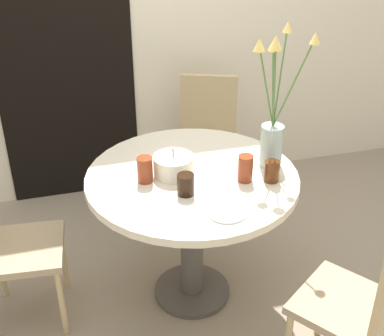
{
  "coord_description": "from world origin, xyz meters",
  "views": [
    {
      "loc": [
        -0.6,
        -2.19,
        2.13
      ],
      "look_at": [
        0.0,
        0.0,
        0.81
      ],
      "focal_mm": 50.0,
      "sensor_mm": 36.0,
      "label": 1
    }
  ],
  "objects": [
    {
      "name": "dining_table",
      "position": [
        0.0,
        0.0,
        0.62
      ],
      "size": [
        1.06,
        1.06,
        0.77
      ],
      "color": "beige",
      "rests_on": "ground_plane"
    },
    {
      "name": "ground_plane",
      "position": [
        0.0,
        0.0,
        0.0
      ],
      "size": [
        16.0,
        16.0,
        0.0
      ],
      "primitive_type": "plane",
      "color": "gray"
    },
    {
      "name": "birthday_cake",
      "position": [
        -0.09,
        0.03,
        0.82
      ],
      "size": [
        0.2,
        0.2,
        0.14
      ],
      "color": "white",
      "rests_on": "dining_table"
    },
    {
      "name": "chair_far_back",
      "position": [
        0.55,
        -0.77,
        0.51
      ],
      "size": [
        0.56,
        0.56,
        0.91
      ],
      "rotation": [
        0.0,
        0.0,
        3.76
      ],
      "color": "#9E896B",
      "rests_on": "ground_plane"
    },
    {
      "name": "chair_near_front",
      "position": [
        0.35,
        0.88,
        0.51
      ],
      "size": [
        0.52,
        0.52,
        0.91
      ],
      "rotation": [
        0.0,
        0.0,
        -0.38
      ],
      "color": "#9E896B",
      "rests_on": "ground_plane"
    },
    {
      "name": "drink_glass_2",
      "position": [
        0.36,
        -0.15,
        0.83
      ],
      "size": [
        0.08,
        0.08,
        0.1
      ],
      "color": "#51280F",
      "rests_on": "dining_table"
    },
    {
      "name": "drink_glass_1",
      "position": [
        -0.07,
        -0.16,
        0.83
      ],
      "size": [
        0.08,
        0.08,
        0.1
      ],
      "color": "black",
      "rests_on": "dining_table"
    },
    {
      "name": "doorway_panel",
      "position": [
        -0.52,
        1.25,
        1.02
      ],
      "size": [
        0.9,
        0.01,
        2.05
      ],
      "color": "black",
      "rests_on": "ground_plane"
    },
    {
      "name": "chair_left_flank",
      "position": [
        -0.94,
        0.08,
        0.51
      ],
      "size": [
        0.43,
        0.43,
        0.91
      ],
      "rotation": [
        0.0,
        0.0,
        1.48
      ],
      "color": "#9E896B",
      "rests_on": "ground_plane"
    },
    {
      "name": "side_plate",
      "position": [
        0.06,
        -0.36,
        0.78
      ],
      "size": [
        0.18,
        0.18,
        0.01
      ],
      "color": "white",
      "rests_on": "dining_table"
    },
    {
      "name": "drink_glass_0",
      "position": [
        0.23,
        -0.12,
        0.84
      ],
      "size": [
        0.07,
        0.07,
        0.13
      ],
      "color": "maroon",
      "rests_on": "dining_table"
    },
    {
      "name": "drink_glass_3",
      "position": [
        -0.23,
        0.01,
        0.84
      ],
      "size": [
        0.08,
        0.08,
        0.13
      ],
      "color": "maroon",
      "rests_on": "dining_table"
    },
    {
      "name": "wall_back",
      "position": [
        0.0,
        1.28,
        1.3
      ],
      "size": [
        8.0,
        0.05,
        2.6
      ],
      "color": "beige",
      "rests_on": "ground_plane"
    },
    {
      "name": "flower_vase",
      "position": [
        0.41,
        -0.0,
        1.01
      ],
      "size": [
        0.28,
        0.21,
        0.71
      ],
      "color": "#9EB2AD",
      "rests_on": "dining_table"
    }
  ]
}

